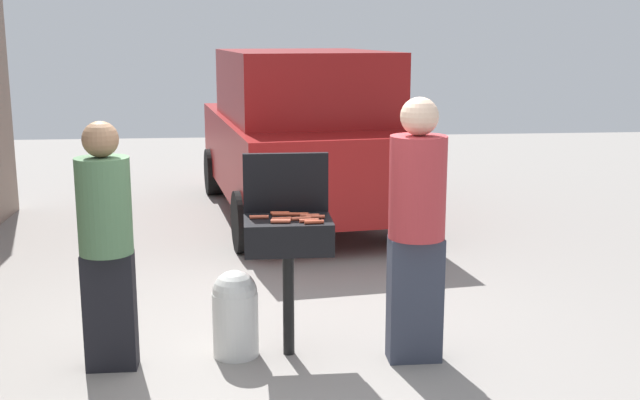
{
  "coord_description": "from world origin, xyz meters",
  "views": [
    {
      "loc": [
        -0.15,
        -5.28,
        2.22
      ],
      "look_at": [
        0.42,
        0.48,
        1.0
      ],
      "focal_mm": 44.56,
      "sensor_mm": 36.0,
      "label": 1
    }
  ],
  "objects_px": {
    "hot_dog_0": "(310,216)",
    "person_right": "(417,221)",
    "hot_dog_2": "(301,218)",
    "propane_tank": "(235,312)",
    "hot_dog_1": "(281,220)",
    "hot_dog_10": "(314,222)",
    "hot_dog_5": "(280,221)",
    "bbq_grill": "(288,240)",
    "hot_dog_8": "(282,219)",
    "person_left": "(106,238)",
    "hot_dog_11": "(280,213)",
    "hot_dog_6": "(282,214)",
    "hot_dog_9": "(259,217)",
    "parked_minivan": "(300,134)",
    "hot_dog_3": "(315,217)",
    "hot_dog_4": "(309,221)",
    "hot_dog_7": "(299,214)"
  },
  "relations": [
    {
      "from": "hot_dog_0",
      "to": "person_right",
      "type": "distance_m",
      "value": 0.73
    },
    {
      "from": "propane_tank",
      "to": "hot_dog_3",
      "type": "bearing_deg",
      "value": -2.73
    },
    {
      "from": "bbq_grill",
      "to": "hot_dog_11",
      "type": "height_order",
      "value": "hot_dog_11"
    },
    {
      "from": "hot_dog_5",
      "to": "hot_dog_9",
      "type": "distance_m",
      "value": 0.2
    },
    {
      "from": "hot_dog_0",
      "to": "person_left",
      "type": "relative_size",
      "value": 0.08
    },
    {
      "from": "hot_dog_4",
      "to": "hot_dog_10",
      "type": "height_order",
      "value": "same"
    },
    {
      "from": "hot_dog_1",
      "to": "propane_tank",
      "type": "xyz_separation_m",
      "value": [
        -0.32,
        0.11,
        -0.67
      ]
    },
    {
      "from": "hot_dog_1",
      "to": "hot_dog_2",
      "type": "distance_m",
      "value": 0.14
    },
    {
      "from": "person_left",
      "to": "parked_minivan",
      "type": "distance_m",
      "value": 4.71
    },
    {
      "from": "hot_dog_3",
      "to": "hot_dog_10",
      "type": "bearing_deg",
      "value": -98.45
    },
    {
      "from": "hot_dog_11",
      "to": "propane_tank",
      "type": "xyz_separation_m",
      "value": [
        -0.32,
        -0.11,
        -0.67
      ]
    },
    {
      "from": "hot_dog_6",
      "to": "person_left",
      "type": "distance_m",
      "value": 1.19
    },
    {
      "from": "hot_dog_9",
      "to": "person_left",
      "type": "xyz_separation_m",
      "value": [
        -1.01,
        -0.15,
        -0.08
      ]
    },
    {
      "from": "hot_dog_11",
      "to": "person_right",
      "type": "relative_size",
      "value": 0.07
    },
    {
      "from": "propane_tank",
      "to": "hot_dog_2",
      "type": "bearing_deg",
      "value": -7.97
    },
    {
      "from": "hot_dog_6",
      "to": "hot_dog_7",
      "type": "relative_size",
      "value": 1.0
    },
    {
      "from": "hot_dog_7",
      "to": "hot_dog_5",
      "type": "bearing_deg",
      "value": -124.71
    },
    {
      "from": "hot_dog_2",
      "to": "hot_dog_5",
      "type": "xyz_separation_m",
      "value": [
        -0.14,
        -0.07,
        0.0
      ]
    },
    {
      "from": "bbq_grill",
      "to": "hot_dog_8",
      "type": "distance_m",
      "value": 0.17
    },
    {
      "from": "hot_dog_2",
      "to": "hot_dog_4",
      "type": "height_order",
      "value": "same"
    },
    {
      "from": "bbq_grill",
      "to": "hot_dog_2",
      "type": "distance_m",
      "value": 0.19
    },
    {
      "from": "hot_dog_2",
      "to": "hot_dog_4",
      "type": "xyz_separation_m",
      "value": [
        0.05,
        -0.07,
        0.0
      ]
    },
    {
      "from": "hot_dog_5",
      "to": "person_right",
      "type": "relative_size",
      "value": 0.07
    },
    {
      "from": "hot_dog_6",
      "to": "hot_dog_11",
      "type": "distance_m",
      "value": 0.04
    },
    {
      "from": "hot_dog_0",
      "to": "hot_dog_11",
      "type": "distance_m",
      "value": 0.22
    },
    {
      "from": "person_left",
      "to": "person_right",
      "type": "distance_m",
      "value": 2.06
    },
    {
      "from": "hot_dog_6",
      "to": "hot_dog_9",
      "type": "relative_size",
      "value": 1.0
    },
    {
      "from": "propane_tank",
      "to": "hot_dog_9",
      "type": "bearing_deg",
      "value": 3.67
    },
    {
      "from": "propane_tank",
      "to": "person_left",
      "type": "distance_m",
      "value": 1.03
    },
    {
      "from": "bbq_grill",
      "to": "hot_dog_11",
      "type": "xyz_separation_m",
      "value": [
        -0.05,
        0.12,
        0.16
      ]
    },
    {
      "from": "hot_dog_5",
      "to": "hot_dog_2",
      "type": "bearing_deg",
      "value": 27.1
    },
    {
      "from": "hot_dog_9",
      "to": "hot_dog_4",
      "type": "bearing_deg",
      "value": -23.47
    },
    {
      "from": "hot_dog_4",
      "to": "hot_dog_11",
      "type": "height_order",
      "value": "same"
    },
    {
      "from": "bbq_grill",
      "to": "hot_dog_6",
      "type": "bearing_deg",
      "value": 112.91
    },
    {
      "from": "bbq_grill",
      "to": "hot_dog_1",
      "type": "distance_m",
      "value": 0.19
    },
    {
      "from": "hot_dog_2",
      "to": "propane_tank",
      "type": "height_order",
      "value": "hot_dog_2"
    },
    {
      "from": "hot_dog_7",
      "to": "person_left",
      "type": "distance_m",
      "value": 1.3
    },
    {
      "from": "hot_dog_1",
      "to": "hot_dog_5",
      "type": "distance_m",
      "value": 0.03
    },
    {
      "from": "person_left",
      "to": "person_right",
      "type": "relative_size",
      "value": 0.92
    },
    {
      "from": "hot_dog_1",
      "to": "hot_dog_10",
      "type": "relative_size",
      "value": 1.0
    },
    {
      "from": "hot_dog_8",
      "to": "person_left",
      "type": "bearing_deg",
      "value": -176.56
    },
    {
      "from": "hot_dog_3",
      "to": "hot_dog_9",
      "type": "xyz_separation_m",
      "value": [
        -0.38,
        0.04,
        0.0
      ]
    },
    {
      "from": "hot_dog_3",
      "to": "person_right",
      "type": "bearing_deg",
      "value": -13.96
    },
    {
      "from": "bbq_grill",
      "to": "hot_dog_2",
      "type": "bearing_deg",
      "value": -31.08
    },
    {
      "from": "hot_dog_8",
      "to": "hot_dog_9",
      "type": "bearing_deg",
      "value": 153.33
    },
    {
      "from": "hot_dog_1",
      "to": "hot_dog_10",
      "type": "height_order",
      "value": "same"
    },
    {
      "from": "hot_dog_2",
      "to": "hot_dog_4",
      "type": "relative_size",
      "value": 1.0
    },
    {
      "from": "hot_dog_6",
      "to": "parked_minivan",
      "type": "height_order",
      "value": "parked_minivan"
    },
    {
      "from": "bbq_grill",
      "to": "hot_dog_0",
      "type": "xyz_separation_m",
      "value": [
        0.15,
        0.03,
        0.16
      ]
    },
    {
      "from": "hot_dog_10",
      "to": "propane_tank",
      "type": "xyz_separation_m",
      "value": [
        -0.54,
        0.18,
        -0.67
      ]
    }
  ]
}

